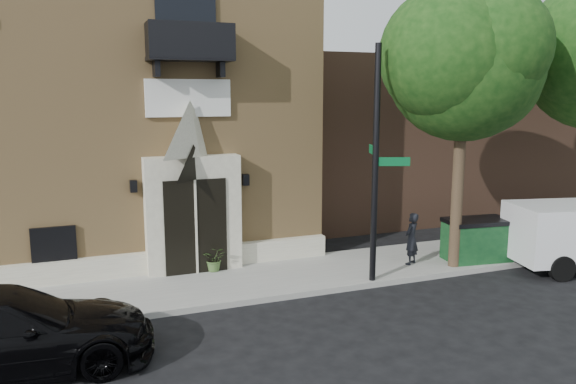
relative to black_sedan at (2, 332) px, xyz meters
name	(u,v)px	position (x,y,z in m)	size (l,w,h in m)	color
ground	(260,304)	(5.40, 1.53, -0.78)	(120.00, 120.00, 0.00)	black
sidewalk	(277,277)	(6.40, 3.03, -0.70)	(42.00, 3.00, 0.15)	gray
church	(101,105)	(2.41, 9.48, 3.86)	(12.20, 11.01, 9.30)	tan
neighbour_building	(447,134)	(17.40, 10.53, 2.42)	(18.00, 8.00, 6.40)	brown
street_tree_left	(468,61)	(11.42, 1.88, 5.09)	(4.97, 4.38, 7.77)	#38281C
black_sedan	(2,332)	(0.00, 0.00, 0.00)	(2.17, 5.35, 1.55)	black
street_sign	(376,165)	(8.63, 1.74, 2.45)	(0.93, 1.16, 6.10)	black
fire_hydrant	(489,249)	(12.69, 2.02, -0.28)	(0.40, 0.32, 0.70)	maroon
dumpster	(477,239)	(12.40, 2.24, 0.00)	(2.00, 1.29, 1.24)	#0E361A
planter	(215,259)	(4.90, 3.99, -0.27)	(0.63, 0.55, 0.70)	#496A32
pedestrian_near	(411,239)	(10.34, 2.58, 0.13)	(0.55, 0.36, 1.51)	black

